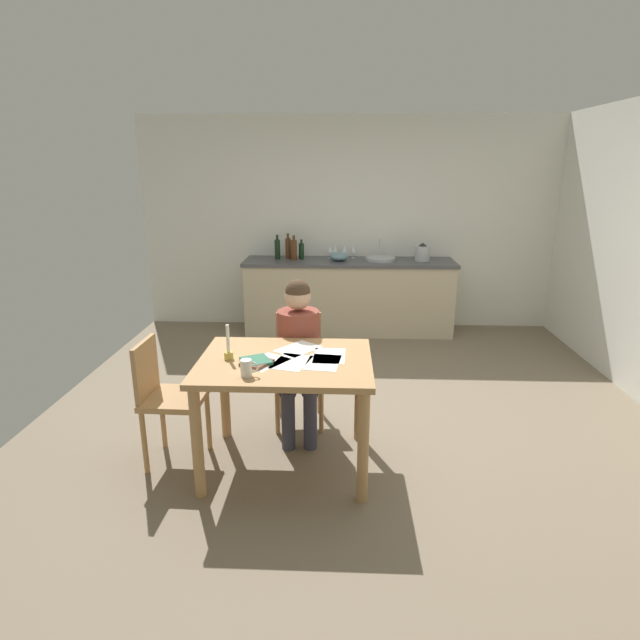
{
  "coord_description": "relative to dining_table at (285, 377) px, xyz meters",
  "views": [
    {
      "loc": [
        -0.08,
        -4.02,
        2.02
      ],
      "look_at": [
        -0.25,
        -0.14,
        0.85
      ],
      "focal_mm": 29.18,
      "sensor_mm": 36.0,
      "label": 1
    }
  ],
  "objects": [
    {
      "name": "wine_glass_back_right",
      "position": [
        0.22,
        3.23,
        0.35
      ],
      "size": [
        0.07,
        0.07,
        0.15
      ],
      "color": "silver",
      "rests_on": "kitchen_counter"
    },
    {
      "name": "bottle_oil",
      "position": [
        -0.43,
        3.13,
        0.36
      ],
      "size": [
        0.07,
        0.07,
        0.3
      ],
      "color": "black",
      "rests_on": "kitchen_counter"
    },
    {
      "name": "book_cookery",
      "position": [
        -0.17,
        -0.1,
        0.14
      ],
      "size": [
        0.22,
        0.23,
        0.02
      ],
      "primitive_type": "cube",
      "rotation": [
        0.0,
        0.0,
        -0.48
      ],
      "color": "brown",
      "rests_on": "dining_table"
    },
    {
      "name": "paper_bill",
      "position": [
        0.07,
        0.21,
        0.13
      ],
      "size": [
        0.35,
        0.36,
        0.0
      ],
      "primitive_type": "cube",
      "rotation": [
        0.0,
        0.0,
        -0.67
      ],
      "color": "white",
      "rests_on": "dining_table"
    },
    {
      "name": "sink_unit",
      "position": [
        0.83,
        3.08,
        0.26
      ],
      "size": [
        0.36,
        0.36,
        0.24
      ],
      "color": "#B2B7BC",
      "rests_on": "kitchen_counter"
    },
    {
      "name": "dining_table",
      "position": [
        0.0,
        0.0,
        0.0
      ],
      "size": [
        1.14,
        0.89,
        0.79
      ],
      "color": "tan",
      "rests_on": "ground"
    },
    {
      "name": "bottle_wine_red",
      "position": [
        -0.22,
        3.08,
        0.36
      ],
      "size": [
        0.07,
        0.07,
        0.3
      ],
      "color": "#593319",
      "rests_on": "kitchen_counter"
    },
    {
      "name": "paper_letter",
      "position": [
        0.25,
        -0.05,
        0.13
      ],
      "size": [
        0.24,
        0.32,
        0.0
      ],
      "primitive_type": "cube",
      "rotation": [
        0.0,
        0.0,
        -0.12
      ],
      "color": "white",
      "rests_on": "dining_table"
    },
    {
      "name": "chair_at_table",
      "position": [
        0.03,
        0.68,
        -0.17
      ],
      "size": [
        0.43,
        0.43,
        0.88
      ],
      "color": "tan",
      "rests_on": "ground"
    },
    {
      "name": "wine_glass_by_kettle",
      "position": [
        0.4,
        3.23,
        0.35
      ],
      "size": [
        0.07,
        0.07,
        0.15
      ],
      "color": "silver",
      "rests_on": "kitchen_counter"
    },
    {
      "name": "ground_plane",
      "position": [
        0.45,
        0.84,
        -0.68
      ],
      "size": [
        5.2,
        5.2,
        0.04
      ],
      "primitive_type": "cube",
      "color": "#7A6B56"
    },
    {
      "name": "wall_back",
      "position": [
        0.45,
        3.44,
        0.64
      ],
      "size": [
        5.2,
        0.12,
        2.6
      ],
      "primitive_type": "cube",
      "color": "silver",
      "rests_on": "ground"
    },
    {
      "name": "wine_glass_back_left",
      "position": [
        0.28,
        3.23,
        0.35
      ],
      "size": [
        0.07,
        0.07,
        0.15
      ],
      "color": "silver",
      "rests_on": "kitchen_counter"
    },
    {
      "name": "stovetop_kettle",
      "position": [
        1.33,
        3.08,
        0.34
      ],
      "size": [
        0.18,
        0.18,
        0.22
      ],
      "color": "#B7BABF",
      "rests_on": "kitchen_counter"
    },
    {
      "name": "wine_glass_near_sink",
      "position": [
        0.5,
        3.23,
        0.35
      ],
      "size": [
        0.07,
        0.07,
        0.15
      ],
      "color": "silver",
      "rests_on": "kitchen_counter"
    },
    {
      "name": "chair_side_empty",
      "position": [
        -0.83,
        0.03,
        -0.16
      ],
      "size": [
        0.41,
        0.41,
        0.89
      ],
      "color": "tan",
      "rests_on": "ground"
    },
    {
      "name": "coffee_mug",
      "position": [
        -0.2,
        -0.29,
        0.18
      ],
      "size": [
        0.11,
        0.07,
        0.1
      ],
      "color": "white",
      "rests_on": "dining_table"
    },
    {
      "name": "paper_envelope",
      "position": [
        -0.12,
        -0.06,
        0.13
      ],
      "size": [
        0.34,
        0.36,
        0.0
      ],
      "primitive_type": "cube",
      "rotation": [
        0.0,
        0.0,
        -0.59
      ],
      "color": "white",
      "rests_on": "dining_table"
    },
    {
      "name": "book_magazine",
      "position": [
        -0.18,
        -0.07,
        0.14
      ],
      "size": [
        0.24,
        0.24,
        0.02
      ],
      "primitive_type": "cube",
      "rotation": [
        0.0,
        0.0,
        0.5
      ],
      "color": "#326F52",
      "rests_on": "dining_table"
    },
    {
      "name": "bottle_vinegar",
      "position": [
        -0.3,
        3.17,
        0.37
      ],
      "size": [
        0.07,
        0.07,
        0.31
      ],
      "color": "#593319",
      "rests_on": "kitchen_counter"
    },
    {
      "name": "kitchen_counter",
      "position": [
        0.45,
        3.08,
        -0.21
      ],
      "size": [
        2.55,
        0.64,
        0.9
      ],
      "color": "beige",
      "rests_on": "ground"
    },
    {
      "name": "bottle_sauce",
      "position": [
        -0.13,
        3.14,
        0.34
      ],
      "size": [
        0.06,
        0.06,
        0.24
      ],
      "color": "black",
      "rests_on": "kitchen_counter"
    },
    {
      "name": "person_seated",
      "position": [
        0.04,
        0.54,
        0.02
      ],
      "size": [
        0.35,
        0.61,
        1.19
      ],
      "color": "brown",
      "rests_on": "ground"
    },
    {
      "name": "paper_notice",
      "position": [
        0.05,
        -0.05,
        0.13
      ],
      "size": [
        0.28,
        0.34,
        0.0
      ],
      "primitive_type": "cube",
      "rotation": [
        0.0,
        0.0,
        -0.26
      ],
      "color": "white",
      "rests_on": "dining_table"
    },
    {
      "name": "candlestick",
      "position": [
        -0.37,
        -0.01,
        0.19
      ],
      "size": [
        0.06,
        0.06,
        0.24
      ],
      "color": "gold",
      "rests_on": "dining_table"
    },
    {
      "name": "paper_receipt",
      "position": [
        0.29,
        0.08,
        0.13
      ],
      "size": [
        0.22,
        0.3,
        0.0
      ],
      "primitive_type": "cube",
      "rotation": [
        0.0,
        0.0,
        -0.03
      ],
      "color": "white",
      "rests_on": "dining_table"
    },
    {
      "name": "mixing_bowl",
      "position": [
        0.33,
        3.04,
        0.29
      ],
      "size": [
        0.23,
        0.23,
        0.1
      ],
      "primitive_type": "ellipsoid",
      "color": "#668C99",
      "rests_on": "kitchen_counter"
    }
  ]
}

